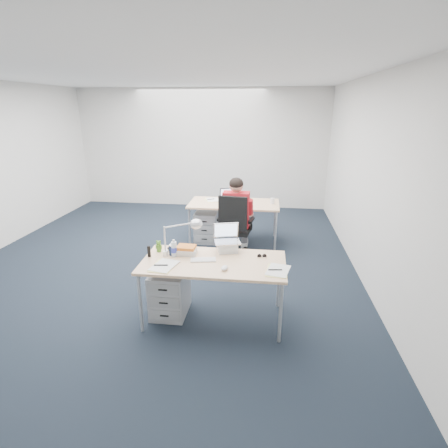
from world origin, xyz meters
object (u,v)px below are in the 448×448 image
at_px(wireless_keyboard, 203,260).
at_px(can_koozie, 172,250).
at_px(book_stack, 187,250).
at_px(desk_near, 213,265).
at_px(desk_far, 234,205).
at_px(drawer_pedestal_near, 170,292).
at_px(headphones, 174,249).
at_px(seated_person, 237,216).
at_px(water_bottle, 174,248).
at_px(dark_laptop, 231,196).
at_px(office_chair, 235,240).
at_px(drawer_pedestal_far, 207,226).
at_px(cordless_phone, 149,251).
at_px(desk_lamp, 177,237).
at_px(bear_figurine, 159,246).
at_px(computer_mouse, 225,268).
at_px(silver_laptop, 227,239).
at_px(sunglasses, 262,256).
at_px(far_cup, 272,201).

xyz_separation_m(wireless_keyboard, can_koozie, (-0.38, 0.11, 0.06)).
bearing_deg(book_stack, desk_near, -24.91).
relative_size(desk_far, can_koozie, 12.43).
xyz_separation_m(drawer_pedestal_near, headphones, (0.03, 0.20, 0.47)).
relative_size(seated_person, water_bottle, 6.47).
height_order(can_koozie, water_bottle, water_bottle).
relative_size(wireless_keyboard, dark_laptop, 0.76).
height_order(office_chair, book_stack, office_chair).
xyz_separation_m(drawer_pedestal_far, cordless_phone, (-0.24, -2.46, 0.52)).
height_order(office_chair, desk_lamp, desk_lamp).
distance_m(drawer_pedestal_far, dark_laptop, 0.74).
relative_size(drawer_pedestal_near, book_stack, 2.44).
height_order(headphones, can_koozie, can_koozie).
relative_size(wireless_keyboard, headphones, 1.50).
xyz_separation_m(office_chair, cordless_phone, (-0.83, -1.72, 0.49)).
relative_size(drawer_pedestal_far, bear_figurine, 3.79).
xyz_separation_m(desk_far, water_bottle, (-0.46, -2.43, 0.15)).
bearing_deg(seated_person, cordless_phone, -111.63).
bearing_deg(computer_mouse, cordless_phone, 175.05).
bearing_deg(silver_laptop, desk_far, 78.93).
bearing_deg(desk_lamp, computer_mouse, -20.86).
xyz_separation_m(drawer_pedestal_near, book_stack, (0.20, 0.11, 0.51)).
bearing_deg(wireless_keyboard, book_stack, 136.25).
xyz_separation_m(bear_figurine, sunglasses, (1.22, -0.01, -0.06)).
bearing_deg(desk_near, can_koozie, 166.53).
bearing_deg(cordless_phone, far_cup, 48.16).
relative_size(desk_far, sunglasses, 14.47).
height_order(seated_person, silver_laptop, seated_person).
bearing_deg(book_stack, cordless_phone, -162.97).
bearing_deg(computer_mouse, office_chair, 101.00).
relative_size(drawer_pedestal_near, computer_mouse, 5.01).
bearing_deg(headphones, desk_far, 91.48).
xyz_separation_m(computer_mouse, can_koozie, (-0.65, 0.31, 0.04)).
relative_size(desk_near, drawer_pedestal_far, 2.91).
bearing_deg(seated_person, dark_laptop, 108.07).
bearing_deg(drawer_pedestal_near, office_chair, 69.89).
xyz_separation_m(seated_person, water_bottle, (-0.56, -1.85, 0.17)).
relative_size(seated_person, can_koozie, 10.25).
bearing_deg(water_bottle, sunglasses, 5.87).
height_order(desk_lamp, far_cup, desk_lamp).
height_order(desk_near, office_chair, office_chair).
bearing_deg(desk_near, dark_laptop, 91.45).
relative_size(book_stack, dark_laptop, 0.61).
distance_m(computer_mouse, desk_lamp, 0.69).
height_order(drawer_pedestal_far, can_koozie, can_koozie).
relative_size(desk_lamp, dark_laptop, 1.28).
relative_size(silver_laptop, far_cup, 3.03).
relative_size(office_chair, sunglasses, 9.84).
distance_m(desk_far, computer_mouse, 2.71).
xyz_separation_m(cordless_phone, desk_lamp, (0.32, 0.07, 0.17)).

